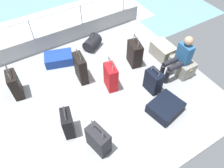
% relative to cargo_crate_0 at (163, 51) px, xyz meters
% --- Properties ---
extents(ground_plane, '(4.40, 5.20, 0.06)m').
position_rel_cargo_crate_0_xyz_m(ground_plane, '(0.30, -2.13, -0.22)').
color(ground_plane, '#939699').
extents(gunwale_port, '(0.06, 5.20, 0.45)m').
position_rel_cargo_crate_0_xyz_m(gunwale_port, '(-1.87, -2.13, 0.04)').
color(gunwale_port, '#939699').
rests_on(gunwale_port, ground_plane).
extents(railing_port, '(0.04, 4.20, 1.02)m').
position_rel_cargo_crate_0_xyz_m(railing_port, '(-1.87, -2.13, 0.59)').
color(railing_port, silver).
rests_on(railing_port, ground_plane).
extents(sea_wake, '(12.00, 12.00, 0.01)m').
position_rel_cargo_crate_0_xyz_m(sea_wake, '(-3.30, -2.13, -0.53)').
color(sea_wake, '#6B99A8').
rests_on(sea_wake, ground_plane).
extents(cargo_crate_0, '(0.65, 0.43, 0.37)m').
position_rel_cargo_crate_0_xyz_m(cargo_crate_0, '(0.00, 0.00, 0.00)').
color(cargo_crate_0, '#9E9989').
rests_on(cargo_crate_0, ground_plane).
extents(cargo_crate_1, '(0.63, 0.39, 0.39)m').
position_rel_cargo_crate_0_xyz_m(cargo_crate_1, '(0.70, 0.01, 0.01)').
color(cargo_crate_1, gray).
rests_on(cargo_crate_1, ground_plane).
extents(passenger_seated, '(0.34, 0.66, 1.09)m').
position_rel_cargo_crate_0_xyz_m(passenger_seated, '(0.70, -0.17, 0.38)').
color(passenger_seated, '#26598C').
rests_on(passenger_seated, ground_plane).
extents(suitcase_0, '(0.49, 0.35, 0.82)m').
position_rel_cargo_crate_0_xyz_m(suitcase_0, '(-0.17, -0.81, 0.13)').
color(suitcase_0, black).
rests_on(suitcase_0, ground_plane).
extents(suitcase_1, '(0.65, 0.81, 0.26)m').
position_rel_cargo_crate_0_xyz_m(suitcase_1, '(-1.20, -2.47, -0.06)').
color(suitcase_1, navy).
rests_on(suitcase_1, ground_plane).
extents(suitcase_2, '(0.41, 0.29, 0.72)m').
position_rel_cargo_crate_0_xyz_m(suitcase_2, '(0.81, -3.06, 0.11)').
color(suitcase_2, black).
rests_on(suitcase_2, ground_plane).
extents(suitcase_3, '(0.43, 0.28, 0.84)m').
position_rel_cargo_crate_0_xyz_m(suitcase_3, '(0.22, -1.74, 0.14)').
color(suitcase_3, red).
rests_on(suitcase_3, ground_plane).
extents(suitcase_4, '(0.47, 0.24, 0.84)m').
position_rel_cargo_crate_0_xyz_m(suitcase_4, '(-0.36, -2.22, 0.17)').
color(suitcase_4, black).
rests_on(suitcase_4, ground_plane).
extents(suitcase_5, '(0.68, 0.77, 0.24)m').
position_rel_cargo_crate_0_xyz_m(suitcase_5, '(1.42, -1.10, -0.07)').
color(suitcase_5, black).
rests_on(suitcase_5, ground_plane).
extents(suitcase_6, '(0.40, 0.27, 0.66)m').
position_rel_cargo_crate_0_xyz_m(suitcase_6, '(0.78, -0.96, 0.09)').
color(suitcase_6, black).
rests_on(suitcase_6, ground_plane).
extents(suitcase_7, '(0.44, 0.25, 0.84)m').
position_rel_cargo_crate_0_xyz_m(suitcase_7, '(-0.68, -3.67, 0.13)').
color(suitcase_7, black).
rests_on(suitcase_7, ground_plane).
extents(suitcase_8, '(0.50, 0.34, 0.78)m').
position_rel_cargo_crate_0_xyz_m(suitcase_8, '(1.40, -2.71, 0.09)').
color(suitcase_8, black).
rests_on(suitcase_8, ground_plane).
extents(duffel_bag, '(0.54, 0.60, 0.48)m').
position_rel_cargo_crate_0_xyz_m(duffel_bag, '(-1.28, -1.44, -0.02)').
color(duffel_bag, black).
rests_on(duffel_bag, ground_plane).
extents(paper_cup, '(0.08, 0.08, 0.10)m').
position_rel_cargo_crate_0_xyz_m(paper_cup, '(-1.30, -3.70, -0.14)').
color(paper_cup, white).
rests_on(paper_cup, ground_plane).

